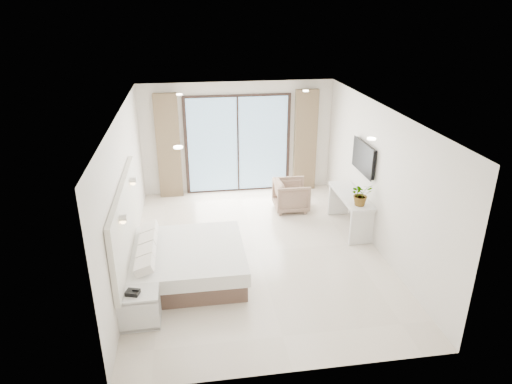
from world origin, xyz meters
TOP-DOWN VIEW (x-y plane):
  - ground at (0.00, 0.00)m, footprint 6.20×6.20m
  - room_shell at (-0.20, 0.69)m, footprint 4.62×6.22m
  - bed at (-1.34, -0.66)m, footprint 1.95×1.85m
  - nightstand at (-2.02, -1.80)m, footprint 0.60×0.49m
  - phone at (-2.08, -1.86)m, footprint 0.22×0.19m
  - console_desk at (2.04, 0.66)m, footprint 0.48×1.53m
  - plant at (2.04, 0.14)m, footprint 0.44×0.48m
  - armchair at (1.06, 1.76)m, footprint 0.71×0.75m

SIDE VIEW (x-z plane):
  - ground at x=0.00m, z-range 0.00..0.00m
  - nightstand at x=-2.02m, z-range 0.00..0.54m
  - bed at x=-1.34m, z-range -0.05..0.63m
  - armchair at x=1.06m, z-range 0.00..0.76m
  - console_desk at x=2.04m, z-range 0.17..0.94m
  - phone at x=-2.08m, z-range 0.54..0.60m
  - plant at x=2.04m, z-range 0.77..1.12m
  - room_shell at x=-0.20m, z-range 0.22..2.94m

